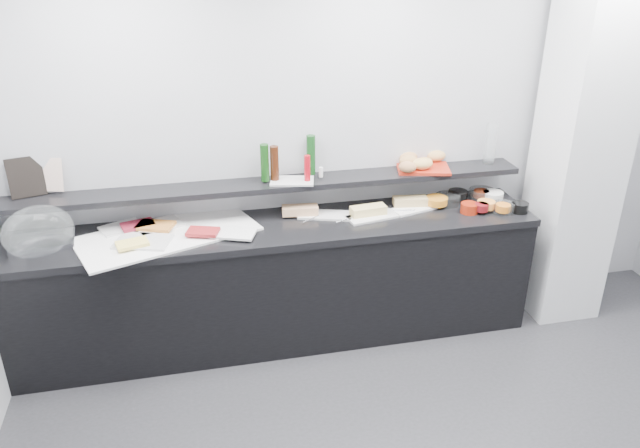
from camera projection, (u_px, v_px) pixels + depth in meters
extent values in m
cube|color=#ABADB3|center=(365.00, 142.00, 4.45)|extent=(5.00, 0.02, 2.70)
cube|color=silver|center=(581.00, 143.00, 4.43)|extent=(0.50, 0.50, 2.70)
cube|color=black|center=(278.00, 285.00, 4.45)|extent=(3.60, 0.60, 0.85)
cube|color=black|center=(276.00, 229.00, 4.26)|extent=(3.62, 0.62, 0.05)
cube|color=black|center=(272.00, 185.00, 4.30)|extent=(3.60, 0.25, 0.04)
cube|color=#B9BAC0|center=(43.00, 242.00, 3.97)|extent=(0.41, 0.29, 0.04)
ellipsoid|color=white|center=(38.00, 232.00, 3.87)|extent=(0.51, 0.43, 0.34)
cube|color=white|center=(167.00, 234.00, 4.11)|extent=(1.26, 0.90, 0.01)
cube|color=silver|center=(122.00, 227.00, 4.16)|extent=(0.32, 0.28, 0.01)
cube|color=maroon|center=(138.00, 225.00, 4.16)|extent=(0.24, 0.19, 0.02)
cube|color=white|center=(159.00, 225.00, 4.19)|extent=(0.35, 0.30, 0.01)
cube|color=orange|center=(155.00, 226.00, 4.14)|extent=(0.28, 0.23, 0.02)
cube|color=silver|center=(143.00, 241.00, 3.98)|extent=(0.40, 0.32, 0.01)
cube|color=#FBDD61|center=(132.00, 244.00, 3.91)|extent=(0.22, 0.17, 0.02)
cube|color=white|center=(234.00, 233.00, 4.09)|extent=(0.32, 0.27, 0.01)
cube|color=maroon|center=(203.00, 232.00, 4.06)|extent=(0.23, 0.19, 0.02)
cube|color=white|center=(325.00, 215.00, 4.38)|extent=(0.40, 0.27, 0.01)
cube|color=#E4A877|center=(300.00, 210.00, 4.37)|extent=(0.26, 0.12, 0.06)
cylinder|color=silver|center=(311.00, 219.00, 4.29)|extent=(0.14, 0.10, 0.01)
cube|color=silver|center=(372.00, 217.00, 4.35)|extent=(0.37, 0.21, 0.01)
cube|color=#E1C676|center=(368.00, 210.00, 4.36)|extent=(0.26, 0.12, 0.06)
cylinder|color=silver|center=(345.00, 219.00, 4.29)|extent=(0.15, 0.07, 0.01)
cube|color=white|center=(414.00, 209.00, 4.48)|extent=(0.35, 0.22, 0.01)
cube|color=tan|center=(410.00, 201.00, 4.51)|extent=(0.25, 0.13, 0.06)
cylinder|color=silver|center=(404.00, 210.00, 4.43)|extent=(0.16, 0.04, 0.01)
cylinder|color=silver|center=(447.00, 199.00, 4.56)|extent=(0.23, 0.23, 0.07)
cylinder|color=orange|center=(437.00, 201.00, 4.51)|extent=(0.21, 0.21, 0.05)
cylinder|color=black|center=(458.00, 195.00, 4.64)|extent=(0.17, 0.17, 0.07)
cylinder|color=#5B1E0D|center=(481.00, 194.00, 4.63)|extent=(0.12, 0.12, 0.05)
cylinder|color=silver|center=(482.00, 194.00, 4.65)|extent=(0.25, 0.25, 0.07)
cylinder|color=white|center=(493.00, 195.00, 4.61)|extent=(0.19, 0.19, 0.05)
cylinder|color=maroon|center=(469.00, 208.00, 4.42)|extent=(0.14, 0.14, 0.07)
cylinder|color=#630E11|center=(482.00, 207.00, 4.41)|extent=(0.12, 0.12, 0.05)
cylinder|color=white|center=(504.00, 208.00, 4.43)|extent=(0.18, 0.18, 0.07)
cylinder|color=#FE983E|center=(486.00, 204.00, 4.45)|extent=(0.13, 0.13, 0.05)
cylinder|color=black|center=(520.00, 207.00, 4.43)|extent=(0.13, 0.13, 0.07)
cylinder|color=orange|center=(503.00, 208.00, 4.40)|extent=(0.13, 0.13, 0.05)
cube|color=black|center=(26.00, 177.00, 4.01)|extent=(0.23, 0.13, 0.26)
cube|color=beige|center=(51.00, 175.00, 4.05)|extent=(0.17, 0.09, 0.22)
cube|color=silver|center=(292.00, 181.00, 4.29)|extent=(0.33, 0.24, 0.01)
cylinder|color=#113B10|center=(265.00, 163.00, 4.23)|extent=(0.07, 0.07, 0.26)
cylinder|color=#37170A|center=(274.00, 163.00, 4.25)|extent=(0.07, 0.07, 0.24)
cylinder|color=#103C14|center=(311.00, 155.00, 4.35)|extent=(0.08, 0.08, 0.28)
cylinder|color=#AE0C17|center=(307.00, 168.00, 4.25)|extent=(0.05, 0.05, 0.18)
cylinder|color=white|center=(308.00, 171.00, 4.35)|extent=(0.03, 0.03, 0.07)
cylinder|color=white|center=(321.00, 172.00, 4.33)|extent=(0.04, 0.04, 0.07)
cube|color=#B02513|center=(423.00, 168.00, 4.51)|extent=(0.42, 0.34, 0.02)
ellipsoid|color=#B78046|center=(409.00, 161.00, 4.50)|extent=(0.15, 0.10, 0.08)
ellipsoid|color=#BC7F47|center=(408.00, 158.00, 4.57)|extent=(0.16, 0.13, 0.08)
ellipsoid|color=tan|center=(436.00, 156.00, 4.60)|extent=(0.15, 0.10, 0.08)
ellipsoid|color=#B37444|center=(407.00, 167.00, 4.39)|extent=(0.15, 0.12, 0.08)
ellipsoid|color=tan|center=(422.00, 164.00, 4.45)|extent=(0.16, 0.10, 0.08)
ellipsoid|color=#B48644|center=(423.00, 163.00, 4.46)|extent=(0.18, 0.14, 0.08)
cylinder|color=white|center=(490.00, 144.00, 4.57)|extent=(0.11, 0.11, 0.30)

